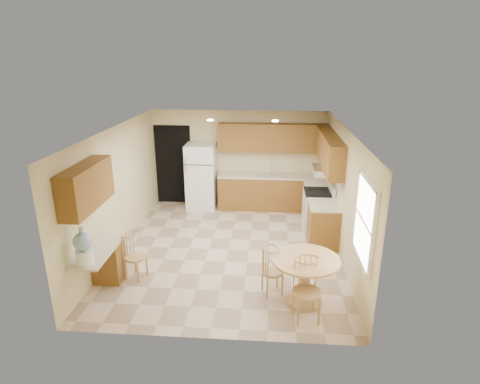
# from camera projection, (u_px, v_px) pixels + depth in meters

# --- Properties ---
(floor) EXTENTS (5.50, 5.50, 0.00)m
(floor) POSITION_uv_depth(u_px,v_px,m) (229.00, 250.00, 8.29)
(floor) COLOR #C3A98D
(floor) RESTS_ON ground
(ceiling) EXTENTS (4.50, 5.50, 0.02)m
(ceiling) POSITION_uv_depth(u_px,v_px,m) (228.00, 130.00, 7.48)
(ceiling) COLOR white
(ceiling) RESTS_ON wall_back
(wall_back) EXTENTS (4.50, 0.02, 2.50)m
(wall_back) POSITION_uv_depth(u_px,v_px,m) (239.00, 159.00, 10.48)
(wall_back) COLOR beige
(wall_back) RESTS_ON floor
(wall_front) EXTENTS (4.50, 0.02, 2.50)m
(wall_front) POSITION_uv_depth(u_px,v_px,m) (207.00, 260.00, 5.29)
(wall_front) COLOR beige
(wall_front) RESTS_ON floor
(wall_left) EXTENTS (0.02, 5.50, 2.50)m
(wall_left) POSITION_uv_depth(u_px,v_px,m) (117.00, 190.00, 8.05)
(wall_left) COLOR beige
(wall_left) RESTS_ON floor
(wall_right) EXTENTS (0.02, 5.50, 2.50)m
(wall_right) POSITION_uv_depth(u_px,v_px,m) (344.00, 196.00, 7.73)
(wall_right) COLOR beige
(wall_right) RESTS_ON floor
(doorway) EXTENTS (0.90, 0.02, 2.10)m
(doorway) POSITION_uv_depth(u_px,v_px,m) (173.00, 165.00, 10.66)
(doorway) COLOR black
(doorway) RESTS_ON floor
(base_cab_back) EXTENTS (2.75, 0.60, 0.87)m
(base_cab_back) POSITION_uv_depth(u_px,v_px,m) (272.00, 192.00, 10.40)
(base_cab_back) COLOR brown
(base_cab_back) RESTS_ON floor
(counter_back) EXTENTS (2.75, 0.63, 0.04)m
(counter_back) POSITION_uv_depth(u_px,v_px,m) (272.00, 176.00, 10.25)
(counter_back) COLOR beige
(counter_back) RESTS_ON base_cab_back
(base_cab_right_a) EXTENTS (0.60, 0.59, 0.87)m
(base_cab_right_a) POSITION_uv_depth(u_px,v_px,m) (316.00, 201.00, 9.76)
(base_cab_right_a) COLOR brown
(base_cab_right_a) RESTS_ON floor
(counter_right_a) EXTENTS (0.63, 0.59, 0.04)m
(counter_right_a) POSITION_uv_depth(u_px,v_px,m) (317.00, 184.00, 9.62)
(counter_right_a) COLOR beige
(counter_right_a) RESTS_ON base_cab_right_a
(base_cab_right_b) EXTENTS (0.60, 0.80, 0.87)m
(base_cab_right_b) POSITION_uv_depth(u_px,v_px,m) (323.00, 225.00, 8.39)
(base_cab_right_b) COLOR brown
(base_cab_right_b) RESTS_ON floor
(counter_right_b) EXTENTS (0.63, 0.80, 0.04)m
(counter_right_b) POSITION_uv_depth(u_px,v_px,m) (325.00, 205.00, 8.24)
(counter_right_b) COLOR beige
(counter_right_b) RESTS_ON base_cab_right_b
(upper_cab_back) EXTENTS (2.75, 0.33, 0.70)m
(upper_cab_back) POSITION_uv_depth(u_px,v_px,m) (273.00, 138.00, 10.07)
(upper_cab_back) COLOR brown
(upper_cab_back) RESTS_ON wall_back
(upper_cab_right) EXTENTS (0.33, 2.42, 0.70)m
(upper_cab_right) POSITION_uv_depth(u_px,v_px,m) (329.00, 151.00, 8.69)
(upper_cab_right) COLOR brown
(upper_cab_right) RESTS_ON wall_right
(upper_cab_left) EXTENTS (0.33, 1.40, 0.70)m
(upper_cab_left) POSITION_uv_depth(u_px,v_px,m) (86.00, 187.00, 6.33)
(upper_cab_left) COLOR brown
(upper_cab_left) RESTS_ON wall_left
(sink) EXTENTS (0.78, 0.44, 0.01)m
(sink) POSITION_uv_depth(u_px,v_px,m) (271.00, 175.00, 10.25)
(sink) COLOR silver
(sink) RESTS_ON counter_back
(range_hood) EXTENTS (0.50, 0.76, 0.14)m
(range_hood) POSITION_uv_depth(u_px,v_px,m) (324.00, 170.00, 8.80)
(range_hood) COLOR silver
(range_hood) RESTS_ON upper_cab_right
(desk_pedestal) EXTENTS (0.48, 0.42, 0.72)m
(desk_pedestal) POSITION_uv_depth(u_px,v_px,m) (108.00, 262.00, 7.07)
(desk_pedestal) COLOR brown
(desk_pedestal) RESTS_ON floor
(desk_top) EXTENTS (0.50, 1.20, 0.04)m
(desk_top) POSITION_uv_depth(u_px,v_px,m) (97.00, 252.00, 6.59)
(desk_top) COLOR beige
(desk_top) RESTS_ON desk_pedestal
(window) EXTENTS (0.06, 1.12, 1.30)m
(window) POSITION_uv_depth(u_px,v_px,m) (365.00, 221.00, 5.90)
(window) COLOR white
(window) RESTS_ON wall_right
(can_light_a) EXTENTS (0.14, 0.14, 0.02)m
(can_light_a) POSITION_uv_depth(u_px,v_px,m) (210.00, 120.00, 8.65)
(can_light_a) COLOR white
(can_light_a) RESTS_ON ceiling
(can_light_b) EXTENTS (0.14, 0.14, 0.02)m
(can_light_b) POSITION_uv_depth(u_px,v_px,m) (275.00, 121.00, 8.55)
(can_light_b) COLOR white
(can_light_b) RESTS_ON ceiling
(refrigerator) EXTENTS (0.75, 0.73, 1.69)m
(refrigerator) POSITION_uv_depth(u_px,v_px,m) (201.00, 176.00, 10.35)
(refrigerator) COLOR white
(refrigerator) RESTS_ON floor
(stove) EXTENTS (0.65, 0.76, 1.09)m
(stove) POSITION_uv_depth(u_px,v_px,m) (318.00, 210.00, 9.12)
(stove) COLOR white
(stove) RESTS_ON floor
(dining_table) EXTENTS (1.08, 1.08, 0.80)m
(dining_table) POSITION_uv_depth(u_px,v_px,m) (305.00, 274.00, 6.36)
(dining_table) COLOR tan
(dining_table) RESTS_ON floor
(chair_table_a) EXTENTS (0.37, 0.48, 0.84)m
(chair_table_a) POSITION_uv_depth(u_px,v_px,m) (273.00, 268.00, 6.56)
(chair_table_a) COLOR tan
(chair_table_a) RESTS_ON floor
(chair_table_b) EXTENTS (0.44, 0.45, 0.99)m
(chair_table_b) POSITION_uv_depth(u_px,v_px,m) (308.00, 288.00, 5.83)
(chair_table_b) COLOR tan
(chair_table_b) RESTS_ON floor
(chair_desk) EXTENTS (0.38, 0.49, 0.85)m
(chair_desk) POSITION_uv_depth(u_px,v_px,m) (133.00, 254.00, 7.03)
(chair_desk) COLOR tan
(chair_desk) RESTS_ON floor
(water_crock) EXTENTS (0.29, 0.29, 0.60)m
(water_crock) POSITION_uv_depth(u_px,v_px,m) (83.00, 248.00, 6.10)
(water_crock) COLOR white
(water_crock) RESTS_ON desk_top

